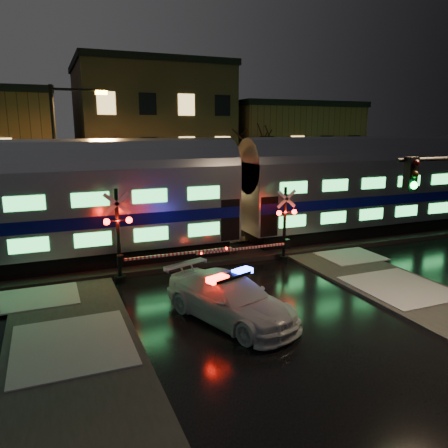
{
  "coord_description": "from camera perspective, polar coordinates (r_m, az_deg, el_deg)",
  "views": [
    {
      "loc": [
        -6.84,
        -16.15,
        6.62
      ],
      "look_at": [
        0.79,
        2.5,
        2.2
      ],
      "focal_mm": 35.0,
      "sensor_mm": 36.0,
      "label": 1
    }
  ],
  "objects": [
    {
      "name": "ground",
      "position": [
        18.75,
        0.66,
        -8.31
      ],
      "size": [
        120.0,
        120.0,
        0.0
      ],
      "primitive_type": "plane",
      "color": "black",
      "rests_on": "ground"
    },
    {
      "name": "ballast",
      "position": [
        23.16,
        -4.17,
        -3.96
      ],
      "size": [
        90.0,
        4.2,
        0.24
      ],
      "primitive_type": "cube",
      "color": "black",
      "rests_on": "ground"
    },
    {
      "name": "sidewalk_left",
      "position": [
        12.09,
        -18.24,
        -21.18
      ],
      "size": [
        4.0,
        20.0,
        0.12
      ],
      "primitive_type": "cube",
      "color": "#2D2D2D",
      "rests_on": "ground"
    },
    {
      "name": "building_mid",
      "position": [
        39.66,
        -9.55,
        10.95
      ],
      "size": [
        12.0,
        11.0,
        11.5
      ],
      "primitive_type": "cube",
      "color": "brown",
      "rests_on": "ground"
    },
    {
      "name": "building_right",
      "position": [
        44.02,
        7.62,
        9.18
      ],
      "size": [
        12.0,
        10.0,
        8.5
      ],
      "primitive_type": "cube",
      "color": "brown",
      "rests_on": "ground"
    },
    {
      "name": "train",
      "position": [
        23.4,
        1.86,
        4.42
      ],
      "size": [
        51.0,
        3.12,
        5.92
      ],
      "color": "black",
      "rests_on": "ballast"
    },
    {
      "name": "police_car",
      "position": [
        15.49,
        0.82,
        -9.71
      ],
      "size": [
        3.97,
        5.89,
        1.76
      ],
      "rotation": [
        0.0,
        0.0,
        0.35
      ],
      "color": "silver",
      "rests_on": "ground"
    },
    {
      "name": "crossing_signal_right",
      "position": [
        21.82,
        7.19,
        -1.11
      ],
      "size": [
        5.38,
        0.64,
        3.81
      ],
      "color": "black",
      "rests_on": "ground"
    },
    {
      "name": "crossing_signal_left",
      "position": [
        19.34,
        -12.52,
        -2.62
      ],
      "size": [
        5.86,
        0.66,
        4.15
      ],
      "color": "black",
      "rests_on": "ground"
    },
    {
      "name": "streetlight",
      "position": [
        25.21,
        -20.38,
        8.15
      ],
      "size": [
        2.96,
        0.31,
        8.84
      ],
      "color": "black",
      "rests_on": "ground"
    }
  ]
}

